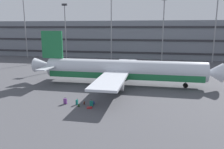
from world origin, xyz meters
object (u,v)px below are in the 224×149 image
at_px(suitcase_upright, 91,103).
at_px(airliner, 122,70).
at_px(suitcase_large, 77,102).
at_px(suitcase_navy, 89,108).
at_px(suitcase_small, 65,101).
at_px(backpack_scuffed, 79,105).
at_px(backpack_orange, 94,103).
at_px(backpack_red, 84,103).

bearing_deg(suitcase_upright, airliner, 79.25).
bearing_deg(suitcase_large, suitcase_navy, -26.47).
bearing_deg(suitcase_small, airliner, 62.74).
relative_size(airliner, suitcase_small, 37.09).
height_order(airliner, backpack_scuffed, airliner).
distance_m(suitcase_navy, suitcase_upright, 0.86).
xyz_separation_m(suitcase_large, backpack_orange, (2.36, 0.61, -0.16)).
height_order(suitcase_upright, suitcase_large, suitcase_upright).
height_order(suitcase_small, suitcase_navy, suitcase_small).
bearing_deg(suitcase_large, backpack_orange, 14.44).
bearing_deg(backpack_scuffed, backpack_orange, 37.71).
bearing_deg(suitcase_small, suitcase_large, 0.57).
bearing_deg(suitcase_small, suitcase_upright, -4.10).
xyz_separation_m(airliner, suitcase_large, (-4.74, -12.64, -2.50)).
relative_size(suitcase_large, backpack_scuffed, 2.01).
distance_m(suitcase_small, suitcase_large, 1.79).
bearing_deg(backpack_scuffed, backpack_red, 66.07).
xyz_separation_m(suitcase_navy, backpack_scuffed, (-1.64, 0.32, 0.10)).
bearing_deg(backpack_red, suitcase_large, -165.92).
height_order(suitcase_upright, backpack_orange, suitcase_upright).
height_order(suitcase_small, suitcase_large, suitcase_small).
relative_size(suitcase_small, backpack_orange, 1.77).
bearing_deg(backpack_orange, backpack_red, -165.28).
distance_m(suitcase_small, backpack_red, 2.83).
xyz_separation_m(suitcase_navy, backpack_red, (-1.18, 1.36, 0.13)).
bearing_deg(backpack_red, backpack_scuffed, -113.93).
bearing_deg(suitcase_large, airliner, 69.46).
xyz_separation_m(suitcase_small, suitcase_upright, (4.06, -0.29, -0.00)).
relative_size(suitcase_large, backpack_orange, 1.69).
height_order(airliner, backpack_red, airliner).
bearing_deg(suitcase_small, backpack_red, 5.59).
distance_m(airliner, backpack_scuffed, 14.32).
bearing_deg(backpack_scuffed, suitcase_navy, -11.01).
bearing_deg(backpack_orange, suitcase_large, -165.56).
xyz_separation_m(airliner, suitcase_upright, (-2.46, -12.95, -2.46)).
height_order(suitcase_small, backpack_orange, suitcase_small).
distance_m(suitcase_upright, suitcase_large, 2.30).
height_order(suitcase_small, suitcase_upright, suitcase_upright).
distance_m(airliner, backpack_orange, 12.55).
bearing_deg(suitcase_upright, backpack_scuffed, -164.64).
distance_m(suitcase_large, backpack_orange, 2.44).
bearing_deg(suitcase_small, backpack_scuffed, -17.96).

